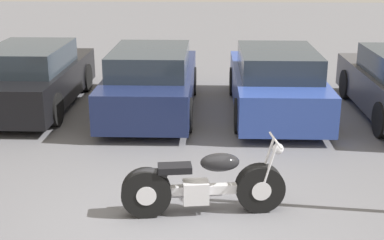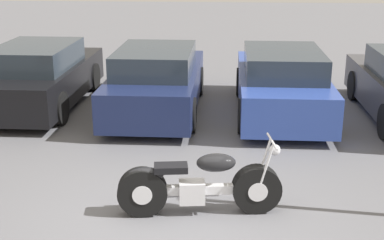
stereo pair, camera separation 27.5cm
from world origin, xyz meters
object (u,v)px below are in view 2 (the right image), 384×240
at_px(parked_car_navy, 157,81).
at_px(parked_car_blue, 281,83).
at_px(parked_car_black, 41,76).
at_px(motorcycle, 198,185).

bearing_deg(parked_car_navy, parked_car_blue, -0.28).
distance_m(parked_car_black, parked_car_blue, 5.32).
bearing_deg(parked_car_black, motorcycle, -52.27).
bearing_deg(parked_car_black, parked_car_blue, -2.92).
relative_size(parked_car_black, parked_car_navy, 1.00).
xyz_separation_m(parked_car_black, parked_car_blue, (5.31, -0.27, 0.00)).
xyz_separation_m(motorcycle, parked_car_black, (-3.81, 4.93, 0.27)).
xyz_separation_m(motorcycle, parked_car_blue, (1.50, 4.66, 0.27)).
bearing_deg(motorcycle, parked_car_black, 127.73).
relative_size(parked_car_navy, parked_car_blue, 1.00).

